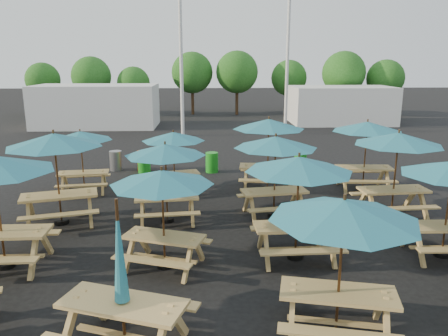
{
  "coord_description": "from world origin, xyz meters",
  "views": [
    {
      "loc": [
        -0.49,
        -11.87,
        4.42
      ],
      "look_at": [
        0.0,
        1.5,
        1.1
      ],
      "focal_mm": 35.0,
      "sensor_mm": 36.0,
      "label": 1
    }
  ],
  "objects_px": {
    "picnic_unit_6": "(165,154)",
    "picnic_unit_7": "(173,139)",
    "waste_bin_2": "(144,163)",
    "waste_bin_0": "(116,161)",
    "picnic_unit_10": "(276,146)",
    "picnic_unit_3": "(81,139)",
    "picnic_unit_2": "(54,144)",
    "picnic_unit_8": "(344,217)",
    "picnic_unit_9": "(299,169)",
    "waste_bin_1": "(143,161)",
    "waste_bin_4": "(300,161)",
    "picnic_unit_5": "(162,182)",
    "picnic_unit_14": "(398,143)",
    "waste_bin_3": "(212,162)",
    "picnic_unit_15": "(367,130)",
    "picnic_unit_4": "(122,291)",
    "picnic_unit_11": "(269,127)"
  },
  "relations": [
    {
      "from": "picnic_unit_6",
      "to": "picnic_unit_7",
      "type": "height_order",
      "value": "picnic_unit_6"
    },
    {
      "from": "picnic_unit_6",
      "to": "waste_bin_2",
      "type": "xyz_separation_m",
      "value": [
        -1.42,
        5.55,
        -1.55
      ]
    },
    {
      "from": "waste_bin_0",
      "to": "picnic_unit_10",
      "type": "bearing_deg",
      "value": -45.02
    },
    {
      "from": "picnic_unit_3",
      "to": "waste_bin_2",
      "type": "distance_m",
      "value": 3.44
    },
    {
      "from": "picnic_unit_2",
      "to": "waste_bin_0",
      "type": "height_order",
      "value": "picnic_unit_2"
    },
    {
      "from": "picnic_unit_8",
      "to": "picnic_unit_9",
      "type": "height_order",
      "value": "picnic_unit_9"
    },
    {
      "from": "waste_bin_1",
      "to": "picnic_unit_6",
      "type": "bearing_deg",
      "value": -75.85
    },
    {
      "from": "waste_bin_1",
      "to": "waste_bin_4",
      "type": "distance_m",
      "value": 6.44
    },
    {
      "from": "picnic_unit_5",
      "to": "picnic_unit_7",
      "type": "distance_m",
      "value": 5.51
    },
    {
      "from": "picnic_unit_10",
      "to": "waste_bin_4",
      "type": "relative_size",
      "value": 3.35
    },
    {
      "from": "picnic_unit_2",
      "to": "picnic_unit_14",
      "type": "relative_size",
      "value": 1.19
    },
    {
      "from": "picnic_unit_3",
      "to": "waste_bin_2",
      "type": "xyz_separation_m",
      "value": [
        1.68,
        2.62,
        -1.46
      ]
    },
    {
      "from": "picnic_unit_6",
      "to": "waste_bin_3",
      "type": "distance_m",
      "value": 5.9
    },
    {
      "from": "waste_bin_3",
      "to": "waste_bin_4",
      "type": "distance_m",
      "value": 3.62
    },
    {
      "from": "picnic_unit_14",
      "to": "waste_bin_2",
      "type": "height_order",
      "value": "picnic_unit_14"
    },
    {
      "from": "picnic_unit_9",
      "to": "waste_bin_3",
      "type": "bearing_deg",
      "value": 100.44
    },
    {
      "from": "picnic_unit_6",
      "to": "picnic_unit_15",
      "type": "height_order",
      "value": "picnic_unit_15"
    },
    {
      "from": "picnic_unit_10",
      "to": "picnic_unit_9",
      "type": "bearing_deg",
      "value": -97.21
    },
    {
      "from": "picnic_unit_4",
      "to": "waste_bin_0",
      "type": "height_order",
      "value": "picnic_unit_4"
    },
    {
      "from": "picnic_unit_15",
      "to": "waste_bin_1",
      "type": "height_order",
      "value": "picnic_unit_15"
    },
    {
      "from": "picnic_unit_9",
      "to": "picnic_unit_14",
      "type": "bearing_deg",
      "value": 35.95
    },
    {
      "from": "waste_bin_4",
      "to": "picnic_unit_15",
      "type": "bearing_deg",
      "value": -58.63
    },
    {
      "from": "picnic_unit_2",
      "to": "picnic_unit_6",
      "type": "height_order",
      "value": "picnic_unit_2"
    },
    {
      "from": "waste_bin_0",
      "to": "waste_bin_4",
      "type": "distance_m",
      "value": 7.57
    },
    {
      "from": "picnic_unit_2",
      "to": "picnic_unit_6",
      "type": "relative_size",
      "value": 1.29
    },
    {
      "from": "picnic_unit_11",
      "to": "waste_bin_4",
      "type": "xyz_separation_m",
      "value": [
        1.69,
        2.54,
        -1.78
      ]
    },
    {
      "from": "picnic_unit_3",
      "to": "picnic_unit_7",
      "type": "height_order",
      "value": "picnic_unit_3"
    },
    {
      "from": "picnic_unit_6",
      "to": "waste_bin_2",
      "type": "distance_m",
      "value": 5.93
    },
    {
      "from": "picnic_unit_11",
      "to": "waste_bin_3",
      "type": "relative_size",
      "value": 3.43
    },
    {
      "from": "picnic_unit_5",
      "to": "waste_bin_2",
      "type": "distance_m",
      "value": 8.63
    },
    {
      "from": "waste_bin_1",
      "to": "waste_bin_2",
      "type": "bearing_deg",
      "value": -77.97
    },
    {
      "from": "picnic_unit_6",
      "to": "picnic_unit_9",
      "type": "distance_m",
      "value": 3.98
    },
    {
      "from": "picnic_unit_4",
      "to": "picnic_unit_9",
      "type": "relative_size",
      "value": 1.0
    },
    {
      "from": "picnic_unit_15",
      "to": "waste_bin_4",
      "type": "xyz_separation_m",
      "value": [
        -1.66,
        2.72,
        -1.7
      ]
    },
    {
      "from": "waste_bin_3",
      "to": "waste_bin_1",
      "type": "bearing_deg",
      "value": 171.36
    },
    {
      "from": "picnic_unit_10",
      "to": "waste_bin_4",
      "type": "distance_m",
      "value": 5.9
    },
    {
      "from": "waste_bin_1",
      "to": "waste_bin_4",
      "type": "xyz_separation_m",
      "value": [
        6.43,
        -0.32,
        0.0
      ]
    },
    {
      "from": "waste_bin_3",
      "to": "picnic_unit_3",
      "type": "bearing_deg",
      "value": -149.32
    },
    {
      "from": "picnic_unit_3",
      "to": "picnic_unit_15",
      "type": "distance_m",
      "value": 9.69
    },
    {
      "from": "waste_bin_0",
      "to": "picnic_unit_8",
      "type": "bearing_deg",
      "value": -62.57
    },
    {
      "from": "picnic_unit_2",
      "to": "picnic_unit_11",
      "type": "xyz_separation_m",
      "value": [
        6.16,
        3.16,
        -0.06
      ]
    },
    {
      "from": "picnic_unit_6",
      "to": "picnic_unit_11",
      "type": "height_order",
      "value": "picnic_unit_11"
    },
    {
      "from": "picnic_unit_7",
      "to": "waste_bin_3",
      "type": "xyz_separation_m",
      "value": [
        1.3,
        2.82,
        -1.45
      ]
    },
    {
      "from": "picnic_unit_8",
      "to": "waste_bin_2",
      "type": "xyz_separation_m",
      "value": [
        -4.66,
        10.88,
        -1.67
      ]
    },
    {
      "from": "waste_bin_1",
      "to": "waste_bin_2",
      "type": "relative_size",
      "value": 1.0
    },
    {
      "from": "waste_bin_0",
      "to": "waste_bin_1",
      "type": "bearing_deg",
      "value": -1.59
    },
    {
      "from": "picnic_unit_5",
      "to": "picnic_unit_3",
      "type": "bearing_deg",
      "value": 138.8
    },
    {
      "from": "waste_bin_4",
      "to": "waste_bin_2",
      "type": "bearing_deg",
      "value": -179.07
    },
    {
      "from": "picnic_unit_11",
      "to": "waste_bin_2",
      "type": "distance_m",
      "value": 5.54
    },
    {
      "from": "picnic_unit_5",
      "to": "waste_bin_1",
      "type": "bearing_deg",
      "value": 119.84
    }
  ]
}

